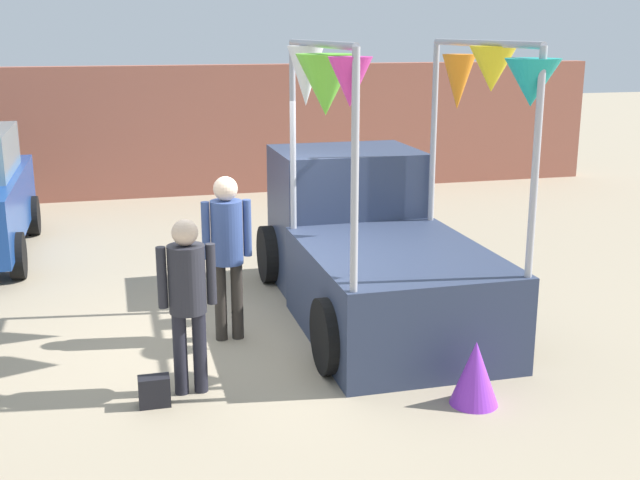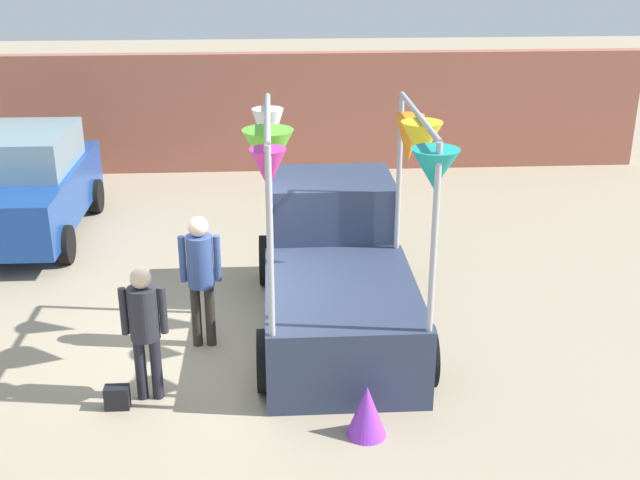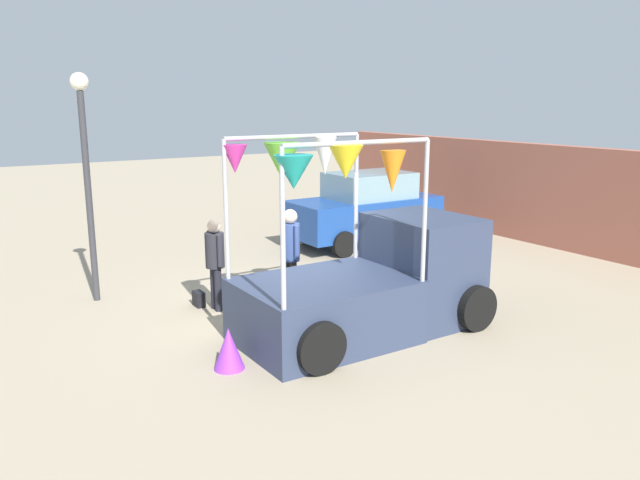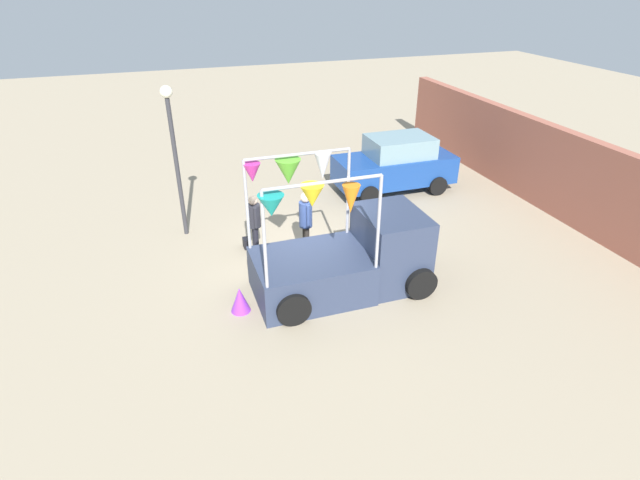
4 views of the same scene
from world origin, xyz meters
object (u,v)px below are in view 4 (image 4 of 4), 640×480
object	(u,v)px
vendor_truck	(352,254)
parked_car	(395,164)
folded_kite_bundle_violet	(240,300)
street_lamp	(173,143)
person_customer	(254,219)
handbag	(246,243)
person_vendor	(306,218)

from	to	relation	value
vendor_truck	parked_car	bearing A→B (deg)	144.54
parked_car	folded_kite_bundle_violet	world-z (taller)	parked_car
folded_kite_bundle_violet	vendor_truck	bearing A→B (deg)	92.91
vendor_truck	street_lamp	size ratio (longest dim) A/B	0.99
person_customer	folded_kite_bundle_violet	distance (m)	2.70
parked_car	folded_kite_bundle_violet	bearing A→B (deg)	-50.49
parked_car	vendor_truck	bearing A→B (deg)	-35.46
handbag	parked_car	bearing A→B (deg)	113.15
parked_car	handbag	distance (m)	6.18
person_customer	folded_kite_bundle_violet	size ratio (longest dim) A/B	2.77
vendor_truck	folded_kite_bundle_violet	size ratio (longest dim) A/B	6.88
handbag	street_lamp	xyz separation A→B (m)	(-1.40, -1.49, 2.57)
parked_car	person_customer	bearing A→B (deg)	-63.08
parked_car	person_vendor	world-z (taller)	parked_car
person_vendor	folded_kite_bundle_violet	distance (m)	2.97
person_vendor	parked_car	bearing A→B (deg)	128.22
handbag	street_lamp	bearing A→B (deg)	-133.26
person_customer	street_lamp	distance (m)	2.97
vendor_truck	person_customer	size ratio (longest dim) A/B	2.49
vendor_truck	person_customer	world-z (taller)	vendor_truck
person_vendor	handbag	bearing A→B (deg)	-121.77
vendor_truck	handbag	bearing A→B (deg)	-142.83
parked_car	street_lamp	xyz separation A→B (m)	(1.01, -7.12, 1.76)
person_vendor	street_lamp	distance (m)	4.05
folded_kite_bundle_violet	person_customer	bearing A→B (deg)	160.13
street_lamp	person_vendor	bearing A→B (deg)	51.95
parked_car	handbag	size ratio (longest dim) A/B	14.29
folded_kite_bundle_violet	street_lamp	bearing A→B (deg)	-169.20
parked_car	person_vendor	bearing A→B (deg)	-51.78
parked_car	handbag	bearing A→B (deg)	-66.85
person_customer	folded_kite_bundle_violet	bearing A→B (deg)	-19.87
person_customer	street_lamp	bearing A→B (deg)	-136.04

